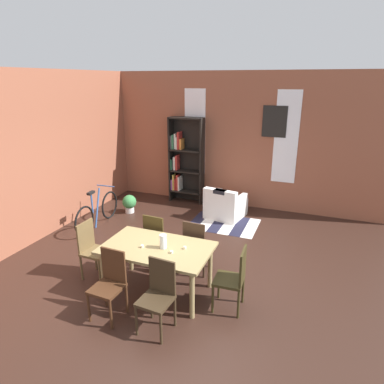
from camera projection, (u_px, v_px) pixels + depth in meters
ground_plane at (183, 275)px, 5.64m from camera, size 9.24×9.24×0.00m
back_wall_brick at (239, 141)px, 8.31m from camera, size 7.48×0.12×3.31m
left_wall_brick at (19, 162)px, 6.24m from camera, size 0.12×8.11×3.31m
window_pane_0 at (195, 132)px, 8.58m from camera, size 0.55×0.02×2.15m
window_pane_1 at (286, 138)px, 7.81m from camera, size 0.55×0.02×2.15m
dining_table at (157, 252)px, 5.00m from camera, size 1.62×0.97×0.76m
vase_on_table at (163, 241)px, 4.91m from camera, size 0.10×0.10×0.21m
tealight_candle_0 at (142, 246)px, 4.95m from camera, size 0.04×0.04×0.04m
tealight_candle_1 at (185, 248)px, 4.91m from camera, size 0.04×0.04×0.04m
tealight_candle_2 at (172, 252)px, 4.79m from camera, size 0.04×0.04×0.03m
dining_chair_far_right at (196, 245)px, 5.56m from camera, size 0.42×0.42×0.95m
dining_chair_near_right at (158, 294)px, 4.30m from camera, size 0.43×0.43×0.95m
dining_chair_near_left at (110, 282)px, 4.55m from camera, size 0.42×0.42×0.95m
dining_chair_far_left at (157, 238)px, 5.81m from camera, size 0.42×0.42×0.95m
dining_chair_head_left at (92, 248)px, 5.46m from camera, size 0.41×0.41×0.95m
dining_chair_head_right at (234, 277)px, 4.65m from camera, size 0.42×0.42×0.95m
bookshelf_tall at (184, 160)px, 8.73m from camera, size 0.90×0.31×2.21m
armchair_white at (225, 206)px, 7.92m from camera, size 0.92×0.92×0.75m
bicycle_second at (98, 212)px, 7.44m from camera, size 0.44×1.65×0.88m
potted_plant_by_shelf at (129, 203)px, 8.20m from camera, size 0.34×0.34×0.44m
striped_rug at (224, 224)px, 7.61m from camera, size 1.49×1.07×0.01m
framed_picture at (275, 122)px, 7.79m from camera, size 0.56×0.03×0.72m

